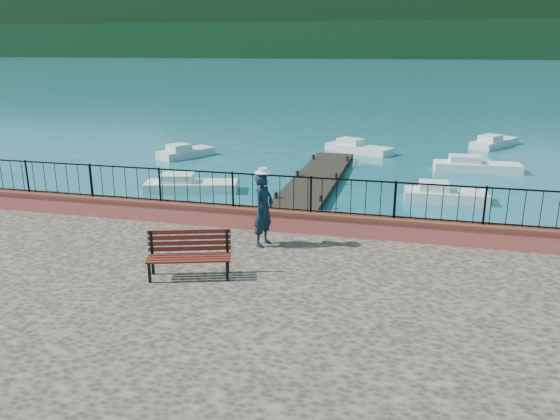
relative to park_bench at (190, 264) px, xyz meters
The scene contains 15 objects.
ground 2.75m from the park_bench, ahead, with size 2000.00×2000.00×0.00m, color #19596B.
parapet 4.25m from the park_bench, 57.20° to the left, with size 28.00×0.46×0.58m, color #B95542.
railing 4.32m from the park_bench, 57.20° to the left, with size 27.00×0.05×0.95m, color black.
dock 11.95m from the park_bench, 88.54° to the left, with size 2.00×16.00×0.30m, color #2D231C.
far_forest 299.98m from the park_bench, 89.56° to the left, with size 900.00×60.00×18.00m, color black.
foothills 360.46m from the park_bench, 89.63° to the left, with size 900.00×120.00×44.00m, color black.
park_bench is the anchor object (origin of this frame).
person 2.62m from the park_bench, 65.95° to the left, with size 0.69×0.45×1.88m, color #0F1F2F.
hat 3.03m from the park_bench, 65.95° to the left, with size 0.44×0.44×0.12m, color white.
boat_0 12.13m from the park_bench, 112.98° to the left, with size 3.96×1.30×0.80m, color white.
boat_1 13.61m from the park_bench, 63.90° to the left, with size 3.28×1.30×0.80m, color silver.
boat_2 19.95m from the park_bench, 67.14° to the left, with size 4.21×1.30×0.80m, color white.
boat_3 20.02m from the park_bench, 113.80° to the left, with size 3.23×1.30×0.80m, color silver.
boat_4 22.05m from the park_bench, 86.39° to the left, with size 4.03×1.30×0.80m, color silver.
boat_5 27.84m from the park_bench, 70.09° to the left, with size 4.07×1.30×0.80m, color silver.
Camera 1 is at (2.31, -10.15, 6.07)m, focal length 35.00 mm.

